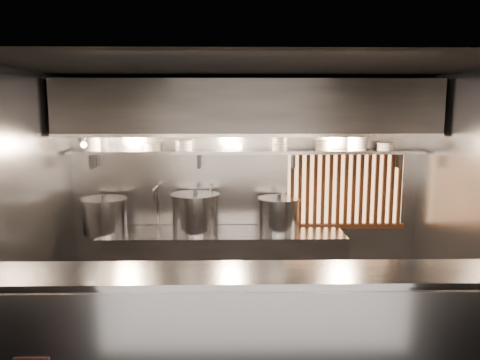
{
  "coord_description": "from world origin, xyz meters",
  "views": [
    {
      "loc": [
        -0.19,
        -4.52,
        2.42
      ],
      "look_at": [
        -0.09,
        0.55,
        1.64
      ],
      "focal_mm": 35.0,
      "sensor_mm": 36.0,
      "label": 1
    }
  ],
  "objects_px": {
    "heat_lamp": "(82,140)",
    "stock_pot_mid": "(195,213)",
    "stock_pot_left": "(105,215)",
    "pendant_bulb": "(239,146)",
    "stock_pot_right": "(279,214)"
  },
  "relations": [
    {
      "from": "heat_lamp",
      "to": "stock_pot_right",
      "type": "height_order",
      "value": "heat_lamp"
    },
    {
      "from": "heat_lamp",
      "to": "stock_pot_mid",
      "type": "relative_size",
      "value": 0.44
    },
    {
      "from": "heat_lamp",
      "to": "stock_pot_right",
      "type": "bearing_deg",
      "value": 8.12
    },
    {
      "from": "pendant_bulb",
      "to": "heat_lamp",
      "type": "bearing_deg",
      "value": -169.0
    },
    {
      "from": "stock_pot_left",
      "to": "stock_pot_right",
      "type": "height_order",
      "value": "stock_pot_left"
    },
    {
      "from": "pendant_bulb",
      "to": "stock_pot_mid",
      "type": "bearing_deg",
      "value": -176.32
    },
    {
      "from": "stock_pot_left",
      "to": "stock_pot_mid",
      "type": "distance_m",
      "value": 1.11
    },
    {
      "from": "stock_pot_left",
      "to": "stock_pot_right",
      "type": "distance_m",
      "value": 2.15
    },
    {
      "from": "stock_pot_mid",
      "to": "stock_pot_right",
      "type": "xyz_separation_m",
      "value": [
        1.04,
        0.01,
        -0.03
      ]
    },
    {
      "from": "stock_pot_mid",
      "to": "stock_pot_right",
      "type": "relative_size",
      "value": 1.13
    },
    {
      "from": "heat_lamp",
      "to": "stock_pot_left",
      "type": "bearing_deg",
      "value": 61.52
    },
    {
      "from": "stock_pot_right",
      "to": "pendant_bulb",
      "type": "bearing_deg",
      "value": 177.51
    },
    {
      "from": "heat_lamp",
      "to": "stock_pot_right",
      "type": "xyz_separation_m",
      "value": [
        2.3,
        0.33,
        -0.96
      ]
    },
    {
      "from": "heat_lamp",
      "to": "pendant_bulb",
      "type": "distance_m",
      "value": 1.83
    },
    {
      "from": "heat_lamp",
      "to": "stock_pot_mid",
      "type": "bearing_deg",
      "value": 14.04
    }
  ]
}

